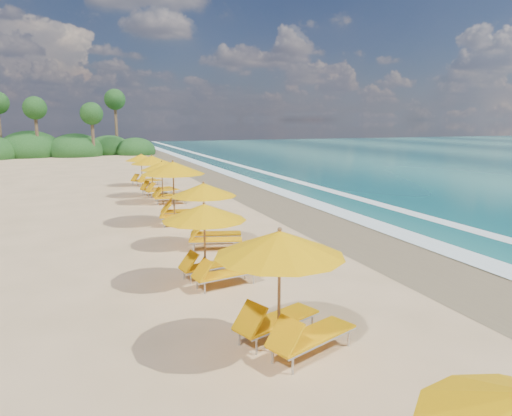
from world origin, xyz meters
The scene contains 11 objects.
ground centered at (0.00, 0.00, 0.00)m, with size 160.00×160.00×0.00m, color #D6AF7E.
wet_sand centered at (4.00, 0.00, 0.01)m, with size 4.00×160.00×0.01m, color olive.
surf_foam centered at (6.70, 0.00, 0.03)m, with size 4.00×160.00×0.01m.
station_2 centered at (-2.35, -7.71, 1.35)m, with size 3.10×3.05×2.41m.
station_3 centered at (-2.68, -3.68, 1.24)m, with size 2.66×2.54×2.22m.
station_4 centered at (-1.75, -0.16, 1.27)m, with size 2.85×2.77×2.26m.
station_5 centered at (-1.97, 3.84, 1.50)m, with size 3.24×3.11×2.67m.
station_6 centered at (-1.62, 8.90, 1.25)m, with size 2.47×2.30×2.23m.
station_7 centered at (-1.75, 11.37, 1.33)m, with size 2.87×2.76×2.37m.
station_8 centered at (-1.79, 15.97, 1.19)m, with size 2.81×2.80×2.13m.
treeline centered at (-9.94, 45.51, 1.00)m, with size 25.80×8.80×9.74m.
Camera 1 is at (-5.78, -15.12, 4.27)m, focal length 32.63 mm.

